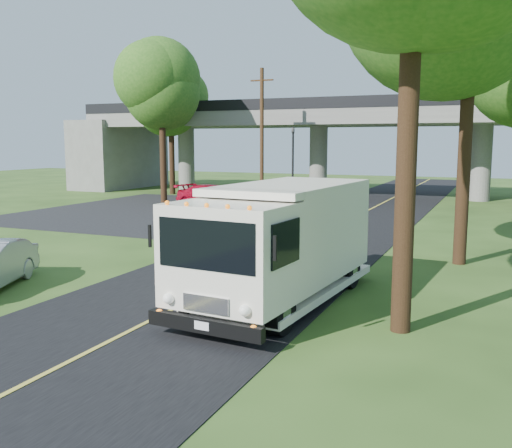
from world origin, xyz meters
The scene contains 12 objects.
ground centered at (0.00, 0.00, 0.00)m, with size 120.00×120.00×0.00m, color #294217.
road centered at (0.00, 10.00, 0.01)m, with size 7.00×90.00×0.02m, color black.
parking_lot centered at (-11.00, 18.00, 0.01)m, with size 16.00×18.00×0.01m, color black.
lane_line centered at (0.00, 10.00, 0.03)m, with size 0.12×90.00×0.01m, color gold.
overpass centered at (0.00, 32.00, 4.56)m, with size 54.00×10.00×7.30m.
traffic_signal centered at (-6.00, 26.00, 3.20)m, with size 0.18×0.22×5.20m.
utility_pole centered at (-7.50, 24.00, 4.59)m, with size 1.60×0.26×9.00m.
tree_left_lot centered at (-13.79, 21.84, 7.90)m, with size 5.60×5.50×10.50m.
tree_left_far centered at (-16.79, 27.84, 7.45)m, with size 5.26×5.16×9.89m.
step_van centered at (2.21, 2.04, 1.68)m, with size 3.30×7.55×3.08m.
red_sedan centered at (-9.05, 19.92, 0.76)m, with size 2.12×5.22×1.51m, color #B40B23.
pedestrian centered at (-6.21, 18.08, 0.87)m, with size 0.63×0.41×1.73m, color gray.
Camera 1 is at (7.39, -11.53, 4.18)m, focal length 40.00 mm.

